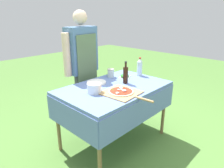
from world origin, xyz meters
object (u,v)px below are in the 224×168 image
Objects in this scene: person_cook at (82,62)px; herb_container at (125,76)px; mixing_tub at (94,88)px; plate_stack at (96,82)px; sauce_jar at (111,73)px; pizza_on_peel at (122,92)px; oil_bottle at (126,75)px; water_bottle at (140,67)px; prep_table at (114,93)px.

person_cook reaches higher than herb_container.
mixing_tub is 0.31m from plate_stack.
plate_stack is 2.15× the size of sauce_jar.
pizza_on_peel is 0.35m from oil_bottle.
pizza_on_peel is at bearing -158.82° from water_bottle.
pizza_on_peel reaches higher than herb_container.
person_cook is at bearing 124.05° from sauce_jar.
pizza_on_peel is 5.25× the size of sauce_jar.
oil_bottle is 0.37m from plate_stack.
person_cook is 14.45× the size of sauce_jar.
oil_bottle is 1.31× the size of herb_container.
oil_bottle reaches higher than prep_table.
plate_stack is (-0.07, 0.24, 0.09)m from prep_table.
person_cook reaches higher than pizza_on_peel.
plate_stack is 0.31m from sauce_jar.
oil_bottle is at bearing -6.66° from prep_table.
oil_bottle is 1.15× the size of plate_stack.
person_cook is 6.74× the size of plate_stack.
sauce_jar is at bearing 78.26° from oil_bottle.
prep_table is 0.40m from herb_container.
mixing_tub is (-0.65, -0.12, 0.03)m from herb_container.
water_bottle is (0.38, 0.07, 0.01)m from oil_bottle.
oil_bottle reaches higher than mixing_tub.
sauce_jar is at bearing 50.45° from pizza_on_peel.
herb_container is at bearing -12.21° from plate_stack.
mixing_tub is at bearing -178.09° from water_bottle.
mixing_tub is (-0.29, 0.02, 0.13)m from prep_table.
mixing_tub reaches higher than herb_container.
person_cook is at bearing 76.56° from plate_stack.
herb_container is at bearing 42.17° from oil_bottle.
person_cook is 5.88× the size of oil_bottle.
pizza_on_peel is at bearing -117.42° from prep_table.
mixing_tub is at bearing 174.77° from oil_bottle.
mixing_tub is at bearing 56.12° from person_cook.
mixing_tub is at bearing 124.80° from pizza_on_peel.
person_cook is 0.60m from herb_container.
oil_bottle reaches higher than herb_container.
person_cook is 0.85m from pizza_on_peel.
water_bottle is at bearing 10.55° from oil_bottle.
oil_bottle is at bearing -5.23° from mixing_tub.
oil_bottle is at bearing -101.74° from sauce_jar.
pizza_on_peel is at bearing -124.76° from sauce_jar.
herb_container is 0.44m from plate_stack.
plate_stack is (-0.43, 0.09, -0.01)m from herb_container.
mixing_tub reaches higher than prep_table.
pizza_on_peel is at bearing 75.42° from person_cook.
pizza_on_peel is (-0.13, -0.82, -0.18)m from person_cook.
prep_table is 0.26m from oil_bottle.
pizza_on_peel is 2.45× the size of plate_stack.
prep_table is at bearing 57.80° from pizza_on_peel.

